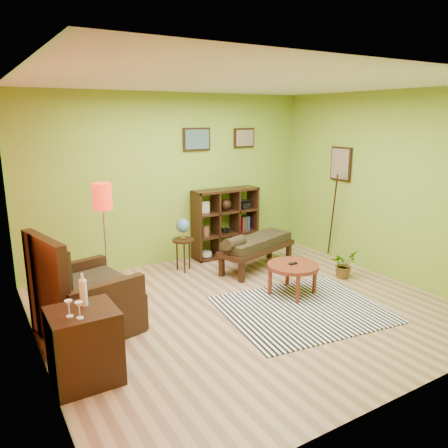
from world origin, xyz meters
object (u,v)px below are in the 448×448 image
side_cabinet (84,345)px  coffee_table (293,268)px  armchair (82,302)px  cube_shelf (226,223)px  globe_table (183,232)px  bench (255,245)px  potted_plant (343,267)px  floor_lamp (103,208)px

side_cabinet → coffee_table: bearing=11.5°
armchair → side_cabinet: 1.01m
side_cabinet → cube_shelf: 4.06m
armchair → globe_table: (1.88, 1.25, 0.29)m
bench → potted_plant: size_ratio=3.52×
side_cabinet → potted_plant: (4.08, 0.71, -0.19)m
globe_table → coffee_table: bearing=-61.6°
armchair → floor_lamp: bearing=49.3°
side_cabinet → potted_plant: bearing=9.8°
coffee_table → bench: (0.14, 1.09, 0.04)m
globe_table → cube_shelf: 1.07m
coffee_table → cube_shelf: 2.00m
coffee_table → potted_plant: bearing=5.2°
armchair → side_cabinet: (-0.22, -0.99, -0.01)m
floor_lamp → bench: bearing=4.3°
armchair → globe_table: bearing=33.6°
globe_table → cube_shelf: size_ratio=0.72×
globe_table → bench: size_ratio=0.58×
cube_shelf → armchair: bearing=-151.1°
bench → coffee_table: bearing=-97.0°
cube_shelf → bench: (0.01, -0.89, -0.18)m
side_cabinet → floor_lamp: size_ratio=0.63×
bench → potted_plant: 1.40m
coffee_table → globe_table: globe_table is taller
side_cabinet → cube_shelf: size_ratio=0.86×
coffee_table → potted_plant: coffee_table is taller
side_cabinet → floor_lamp: floor_lamp is taller
coffee_table → cube_shelf: cube_shelf is taller
side_cabinet → cube_shelf: bearing=39.7°
armchair → side_cabinet: armchair is taller
globe_table → bench: 1.18m
cube_shelf → potted_plant: (0.97, -1.88, -0.43)m
side_cabinet → globe_table: (2.10, 2.24, 0.29)m
globe_table → cube_shelf: bearing=19.0°
coffee_table → side_cabinet: size_ratio=0.69×
coffee_table → floor_lamp: size_ratio=0.44×
cube_shelf → bench: size_ratio=0.80×
armchair → side_cabinet: size_ratio=1.18×
side_cabinet → globe_table: side_cabinet is taller
armchair → bench: armchair is taller
side_cabinet → floor_lamp: (0.67, 1.51, 0.96)m
cube_shelf → side_cabinet: bearing=-140.3°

